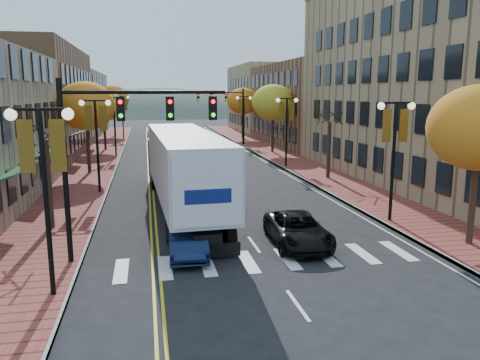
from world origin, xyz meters
TOP-DOWN VIEW (x-y plane):
  - ground at (0.00, 0.00)m, footprint 200.00×200.00m
  - sidewalk_left at (-9.00, 32.50)m, footprint 4.00×85.00m
  - sidewalk_right at (9.00, 32.50)m, footprint 4.00×85.00m
  - building_left_mid at (-17.00, 36.00)m, footprint 12.00×24.00m
  - building_left_far at (-17.00, 61.00)m, footprint 12.00×26.00m
  - building_right_near at (18.50, 16.00)m, footprint 15.00×28.00m
  - building_right_mid at (18.50, 42.00)m, footprint 15.00×24.00m
  - building_right_far at (18.50, 64.00)m, footprint 15.00×20.00m
  - tree_left_a at (-9.00, 8.00)m, footprint 0.28×0.28m
  - tree_left_b at (-9.00, 24.00)m, footprint 4.48×4.48m
  - tree_left_c at (-9.00, 40.00)m, footprint 4.16×4.16m
  - tree_left_d at (-9.00, 58.00)m, footprint 4.61×4.61m
  - tree_right_a at (9.00, 2.00)m, footprint 4.16×4.16m
  - tree_right_b at (9.00, 18.00)m, footprint 0.28×0.28m
  - tree_right_c at (9.00, 34.00)m, footprint 4.48×4.48m
  - tree_right_d at (9.00, 50.00)m, footprint 4.35×4.35m
  - lamp_left_a at (-7.50, 0.00)m, footprint 1.96×0.36m
  - lamp_left_b at (-7.50, 16.00)m, footprint 1.96×0.36m
  - lamp_left_c at (-7.50, 34.00)m, footprint 1.96×0.36m
  - lamp_left_d at (-7.50, 52.00)m, footprint 1.96×0.36m
  - lamp_right_a at (7.50, 6.00)m, footprint 1.96×0.36m
  - lamp_right_b at (7.50, 24.00)m, footprint 1.96×0.36m
  - lamp_right_c at (7.50, 42.00)m, footprint 1.96×0.36m
  - traffic_mast_near at (-5.48, 3.00)m, footprint 6.10×0.35m
  - traffic_mast_far at (5.48, 42.00)m, footprint 6.10×0.34m
  - semi_truck at (-2.58, 10.75)m, footprint 3.55×17.91m
  - navy_sedan at (-2.92, 3.41)m, footprint 1.65×4.31m
  - black_suv at (1.85, 3.63)m, footprint 2.48×4.96m
  - car_far_white at (-3.44, 54.63)m, footprint 1.73×4.23m
  - car_far_silver at (0.50, 60.09)m, footprint 2.22×4.65m
  - car_far_oncoming at (3.07, 66.28)m, footprint 1.51×3.95m

SIDE VIEW (x-z plane):
  - ground at x=0.00m, z-range 0.00..0.00m
  - sidewalk_left at x=-9.00m, z-range 0.00..0.15m
  - sidewalk_right at x=9.00m, z-range 0.00..0.15m
  - car_far_oncoming at x=3.07m, z-range 0.00..1.29m
  - car_far_silver at x=0.50m, z-range 0.00..1.31m
  - black_suv at x=1.85m, z-range 0.00..1.35m
  - navy_sedan at x=-2.92m, z-range 0.00..1.40m
  - car_far_white at x=-3.44m, z-range 0.00..1.44m
  - tree_left_a at x=-9.00m, z-range 0.15..4.35m
  - tree_right_b at x=9.00m, z-range 0.15..4.35m
  - semi_truck at x=-2.58m, z-range 0.38..4.83m
  - lamp_left_a at x=-7.50m, z-range 1.27..7.32m
  - lamp_left_b at x=-7.50m, z-range 1.27..7.32m
  - lamp_left_c at x=-7.50m, z-range 1.27..7.32m
  - lamp_left_d at x=-7.50m, z-range 1.27..7.32m
  - lamp_right_a at x=7.50m, z-range 1.27..7.32m
  - lamp_right_b at x=7.50m, z-range 1.27..7.32m
  - lamp_right_c at x=7.50m, z-range 1.27..7.32m
  - building_left_far at x=-17.00m, z-range 0.00..9.50m
  - traffic_mast_near at x=-5.48m, z-range 1.42..8.42m
  - traffic_mast_far at x=5.48m, z-range 1.42..8.42m
  - building_right_mid at x=18.50m, z-range 0.00..10.00m
  - tree_left_c at x=-9.00m, z-range 1.71..8.40m
  - tree_right_a at x=9.00m, z-range 1.71..8.40m
  - tree_right_d at x=9.00m, z-range 1.79..8.79m
  - tree_left_b at x=-9.00m, z-range 1.84..9.05m
  - tree_right_c at x=9.00m, z-range 1.84..9.05m
  - building_left_mid at x=-17.00m, z-range 0.00..11.00m
  - building_right_far at x=18.50m, z-range 0.00..11.00m
  - tree_left_d at x=-9.00m, z-range 1.89..9.31m
  - building_right_near at x=18.50m, z-range 0.00..15.00m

